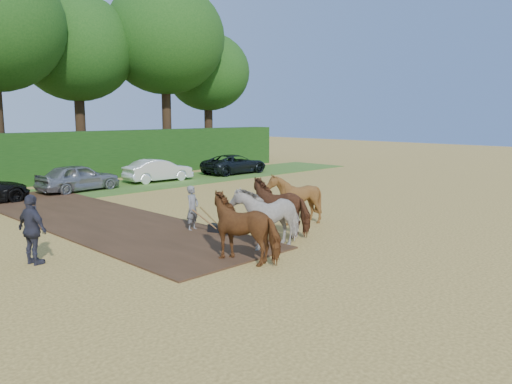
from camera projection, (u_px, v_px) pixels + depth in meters
The scene contains 5 objects.
ground at pixel (168, 264), 13.64m from camera, with size 120.00×120.00×0.00m, color gold.
earth_strip at pixel (94, 218), 19.54m from camera, with size 4.50×17.00×0.05m, color #472D1C.
spectator_far at pixel (33, 230), 13.49m from camera, with size 1.13×0.47×1.93m, color #2A2A38.
plough_team at pixel (272, 211), 16.20m from camera, with size 6.38×5.44×1.92m.
parked_cars at pixel (0, 187), 23.40m from camera, with size 36.75×2.77×1.47m.
Camera 1 is at (-7.69, -10.96, 4.05)m, focal length 35.00 mm.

